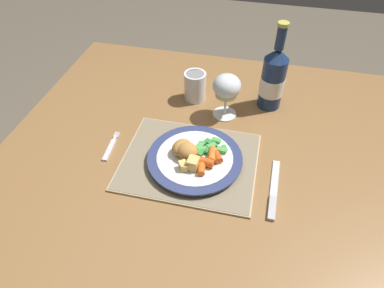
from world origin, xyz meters
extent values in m
plane|color=brown|center=(0.00, 0.00, 0.00)|extent=(6.00, 6.00, 0.00)
cube|color=olive|center=(0.00, 0.00, 0.72)|extent=(1.21, 1.03, 0.04)
cube|color=olive|center=(-0.55, 0.46, 0.35)|extent=(0.06, 0.06, 0.70)
cube|color=olive|center=(0.55, 0.46, 0.35)|extent=(0.06, 0.06, 0.70)
cube|color=tan|center=(-0.06, -0.06, 0.74)|extent=(0.36, 0.29, 0.01)
cube|color=#807259|center=(-0.06, -0.06, 0.75)|extent=(0.35, 0.29, 0.00)
cylinder|color=white|center=(-0.05, -0.06, 0.75)|extent=(0.21, 0.21, 0.01)
cylinder|color=navy|center=(-0.05, -0.06, 0.76)|extent=(0.25, 0.25, 0.01)
cylinder|color=white|center=(-0.05, -0.06, 0.77)|extent=(0.20, 0.20, 0.00)
ellipsoid|color=#B77F3D|center=(-0.07, -0.06, 0.79)|extent=(0.08, 0.08, 0.04)
ellipsoid|color=#B77F3D|center=(-0.08, -0.05, 0.78)|extent=(0.07, 0.07, 0.04)
cube|color=#4CA84C|center=(0.00, 0.01, 0.77)|extent=(0.03, 0.02, 0.01)
cube|color=#338438|center=(-0.02, -0.03, 0.77)|extent=(0.01, 0.02, 0.01)
cube|color=green|center=(-0.01, -0.03, 0.77)|extent=(0.03, 0.03, 0.01)
cube|color=#4CA84C|center=(0.02, -0.02, 0.77)|extent=(0.03, 0.02, 0.01)
cube|color=green|center=(0.03, -0.01, 0.77)|extent=(0.02, 0.02, 0.01)
cube|color=#338438|center=(-0.02, 0.00, 0.77)|extent=(0.03, 0.03, 0.01)
cube|color=#338438|center=(-0.03, -0.05, 0.78)|extent=(0.02, 0.02, 0.01)
cube|color=#338438|center=(0.00, -0.05, 0.78)|extent=(0.03, 0.02, 0.01)
cube|color=green|center=(-0.04, -0.01, 0.77)|extent=(0.02, 0.01, 0.01)
cube|color=#4CA84C|center=(-0.03, -0.04, 0.77)|extent=(0.02, 0.03, 0.01)
cube|color=#4CA84C|center=(-0.01, -0.02, 0.78)|extent=(0.03, 0.03, 0.01)
cube|color=#4CA84C|center=(-0.04, -0.02, 0.77)|extent=(0.02, 0.03, 0.01)
cube|color=#338438|center=(-0.04, -0.03, 0.77)|extent=(0.02, 0.02, 0.01)
cylinder|color=#CC5119|center=(-0.01, -0.08, 0.78)|extent=(0.04, 0.03, 0.02)
cylinder|color=orange|center=(-0.02, -0.11, 0.78)|extent=(0.02, 0.03, 0.02)
cylinder|color=#CC5119|center=(0.01, -0.06, 0.78)|extent=(0.03, 0.04, 0.02)
cylinder|color=orange|center=(0.00, -0.05, 0.78)|extent=(0.03, 0.05, 0.02)
cube|color=silver|center=(-0.29, -0.07, 0.74)|extent=(0.02, 0.08, 0.01)
cube|color=silver|center=(-0.29, -0.02, 0.74)|extent=(0.01, 0.02, 0.01)
cube|color=silver|center=(-0.29, 0.00, 0.74)|extent=(0.00, 0.02, 0.00)
cube|color=silver|center=(-0.29, 0.00, 0.74)|extent=(0.00, 0.02, 0.00)
cube|color=silver|center=(-0.30, 0.00, 0.74)|extent=(0.00, 0.02, 0.00)
cube|color=silver|center=(-0.30, 0.00, 0.74)|extent=(0.00, 0.02, 0.00)
cube|color=silver|center=(0.17, -0.06, 0.74)|extent=(0.02, 0.12, 0.00)
cube|color=#B2B2B7|center=(0.17, -0.16, 0.74)|extent=(0.02, 0.07, 0.01)
cylinder|color=silver|center=(0.00, 0.17, 0.74)|extent=(0.07, 0.07, 0.00)
cylinder|color=silver|center=(0.00, 0.17, 0.78)|extent=(0.01, 0.01, 0.07)
ellipsoid|color=silver|center=(0.00, 0.17, 0.85)|extent=(0.08, 0.08, 0.07)
cylinder|color=#E0D684|center=(0.00, 0.17, 0.83)|extent=(0.07, 0.07, 0.03)
cylinder|color=navy|center=(0.13, 0.25, 0.82)|extent=(0.07, 0.07, 0.17)
cone|color=navy|center=(0.13, 0.25, 0.92)|extent=(0.07, 0.07, 0.03)
cylinder|color=navy|center=(0.13, 0.25, 0.97)|extent=(0.03, 0.03, 0.07)
cylinder|color=#BFB74C|center=(0.13, 0.25, 1.01)|extent=(0.03, 0.03, 0.01)
cylinder|color=white|center=(0.13, 0.25, 0.81)|extent=(0.07, 0.07, 0.06)
cube|color=#E5BC66|center=(-0.04, -0.10, 0.78)|extent=(0.03, 0.03, 0.03)
cube|color=#E5BC66|center=(-0.06, -0.11, 0.78)|extent=(0.02, 0.02, 0.02)
cube|color=#E5BC66|center=(-0.07, -0.10, 0.78)|extent=(0.03, 0.03, 0.02)
cylinder|color=white|center=(-0.11, 0.23, 0.79)|extent=(0.07, 0.07, 0.10)
cylinder|color=gray|center=(-0.11, 0.23, 0.83)|extent=(0.06, 0.06, 0.01)
camera|label=1|loc=(0.09, -0.67, 1.42)|focal=32.00mm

